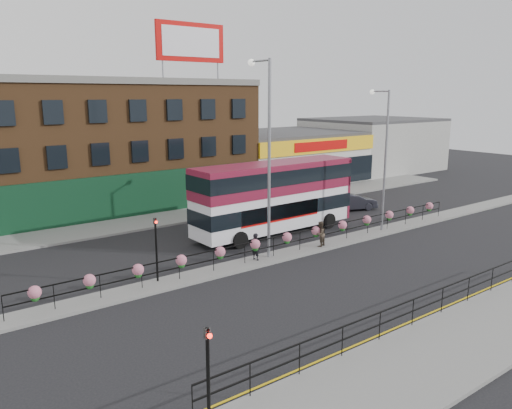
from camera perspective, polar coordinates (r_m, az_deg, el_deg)
ground at (r=29.21m, az=3.54°, el=-5.81°), size 120.00×120.00×0.00m
south_pavement at (r=22.12m, az=24.59°, el=-12.96°), size 60.00×4.00×0.15m
north_pavement at (r=38.77m, az=-7.98°, el=-1.20°), size 60.00×4.00×0.15m
median at (r=29.19m, az=3.54°, el=-5.67°), size 60.00×1.60×0.15m
yellow_line_inner at (r=23.19m, az=19.53°, el=-11.52°), size 60.00×0.10×0.01m
yellow_line_outer at (r=23.10m, az=19.91°, el=-11.64°), size 60.00×0.10×0.01m
brick_building at (r=43.58m, az=-17.96°, el=6.56°), size 25.00×12.21×10.30m
supermarket at (r=53.67m, az=2.91°, el=5.48°), size 15.00×12.25×5.30m
warehouse_east at (r=64.05m, az=13.16°, el=6.75°), size 14.50×12.00×6.30m
billboard at (r=41.71m, az=-7.48°, el=17.90°), size 6.00×0.29×4.40m
median_railing at (r=28.90m, az=3.57°, el=-3.84°), size 30.04×0.56×1.23m
south_railing at (r=21.07m, az=17.53°, el=-11.00°), size 20.04×0.05×1.12m
double_decker_bus at (r=33.08m, az=2.21°, el=1.63°), size 11.88×3.16×4.79m
car at (r=40.97m, az=10.89°, el=0.30°), size 3.76×4.92×1.35m
pedestrian_a at (r=27.71m, az=-0.02°, el=-4.82°), size 0.70×0.58×1.53m
pedestrian_b at (r=30.37m, az=7.34°, el=-3.35°), size 1.10×1.03×1.55m
lamp_column_west at (r=27.34m, az=1.16°, el=7.13°), size 0.39×1.91×10.90m
lamp_column_east at (r=34.18m, az=14.33°, el=6.25°), size 0.33×1.64×9.33m
traffic_light_south at (r=13.52m, az=-5.52°, el=-17.19°), size 0.15×0.28×3.65m
traffic_light_median at (r=24.64m, az=-11.38°, el=-3.52°), size 0.15×0.28×3.65m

